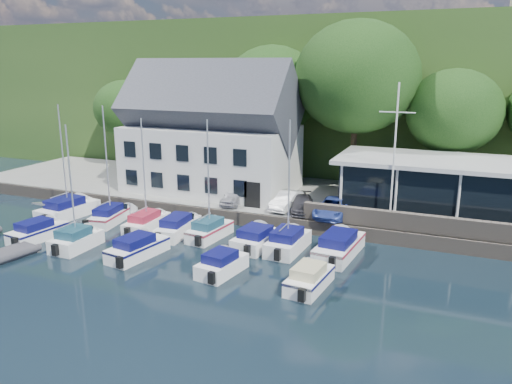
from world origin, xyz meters
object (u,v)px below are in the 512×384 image
boat_r1_4 (208,177)px  boat_r1_1 (107,169)px  harbor_building (211,140)px  car_blue (333,207)px  car_silver (234,197)px  boat_r1_5 (257,237)px  boat_r2_1 (71,182)px  club_pavilion (430,186)px  boat_r1_7 (339,244)px  boat_r1_6 (289,181)px  boat_r2_3 (222,262)px  dinghy_1 (11,252)px  boat_r1_2 (144,174)px  boat_r2_0 (38,229)px  car_dgrey (302,204)px  flagpole (394,156)px  boat_r2_2 (138,246)px  car_white (287,200)px  boat_r2_4 (310,276)px  boat_r1_0 (63,157)px  boat_r1_3 (178,225)px

boat_r1_4 → boat_r1_1: bearing=-175.4°
boat_r1_1 → boat_r1_4: bearing=-10.9°
harbor_building → car_blue: 12.89m
car_silver → boat_r1_5: 7.13m
boat_r2_1 → boat_r1_1: bearing=105.8°
club_pavilion → boat_r1_7: bearing=-119.4°
boat_r1_4 → boat_r1_6: bearing=4.4°
boat_r2_3 → dinghy_1: 13.52m
boat_r1_2 → dinghy_1: 9.82m
harbor_building → boat_r2_0: harbor_building is taller
harbor_building → boat_r2_3: size_ratio=3.01×
boat_r1_6 → boat_r2_1: size_ratio=1.03×
boat_r1_1 → boat_r2_1: bearing=-83.6°
car_dgrey → harbor_building: bearing=142.9°
flagpole → boat_r2_2: size_ratio=1.59×
car_dgrey → boat_r2_1: (-12.03, -10.42, 2.89)m
boat_r1_7 → boat_r2_3: (-5.57, -5.25, -0.09)m
car_white → boat_r1_7: size_ratio=0.56×
boat_r2_2 → boat_r2_3: (5.98, -0.29, -0.03)m
club_pavilion → boat_r2_4: club_pavilion is taller
club_pavilion → car_blue: club_pavilion is taller
boat_r2_2 → boat_r1_2: bearing=127.5°
boat_r1_4 → boat_r1_7: bearing=7.9°
club_pavilion → flagpole: size_ratio=1.38×
car_silver → flagpole: flagpole is taller
boat_r2_3 → boat_r2_4: bearing=9.2°
boat_r2_0 → boat_r1_6: bearing=22.1°
flagpole → boat_r2_0: bearing=-157.1°
boat_r1_0 → boat_r1_2: 7.50m
harbor_building → boat_r1_1: harbor_building is taller
boat_r1_2 → boat_r2_0: boat_r1_2 is taller
flagpole → harbor_building: bearing=164.9°
flagpole → boat_r2_0: flagpole is taller
boat_r2_1 → dinghy_1: size_ratio=2.90×
car_silver → car_blue: 7.96m
car_dgrey → boat_r1_1: (-13.50, -5.07, 2.53)m
boat_r2_1 → boat_r2_4: boat_r2_1 is taller
car_silver → boat_r1_2: 7.47m
boat_r1_7 → boat_r2_0: bearing=-161.3°
car_silver → boat_r2_0: car_silver is taller
car_dgrey → boat_r1_5: size_ratio=0.72×
car_dgrey → boat_r1_4: (-4.94, -5.35, 2.77)m
boat_r1_1 → club_pavilion: bearing=11.2°
club_pavilion → flagpole: (-2.21, -3.75, 2.72)m
car_silver → boat_r1_3: 5.85m
car_white → car_blue: (3.69, -0.53, 0.05)m
car_blue → boat_r2_3: (-3.95, -10.12, -1.01)m
harbor_building → boat_r1_5: bearing=-49.2°
boat_r1_7 → boat_r1_6: bearing=-167.6°
boat_r1_4 → boat_r2_1: boat_r2_1 is taller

